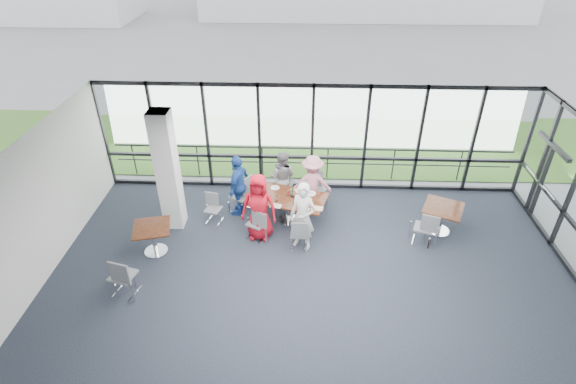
{
  "coord_description": "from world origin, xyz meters",
  "views": [
    {
      "loc": [
        -0.23,
        -6.51,
        7.18
      ],
      "look_at": [
        -0.61,
        2.95,
        1.1
      ],
      "focal_mm": 28.0,
      "sensor_mm": 36.0,
      "label": 1
    }
  ],
  "objects_px": {
    "chair_main_fr": "(317,189)",
    "chair_spare_r": "(424,227)",
    "side_table_left": "(152,231)",
    "diner_near_right": "(303,217)",
    "chair_main_nl": "(257,223)",
    "diner_near_left": "(259,207)",
    "diner_far_right": "(312,183)",
    "side_table_right": "(443,211)",
    "chair_main_end": "(241,196)",
    "diner_far_left": "(282,177)",
    "chair_main_nr": "(299,233)",
    "chair_spare_la": "(123,275)",
    "diner_end": "(239,185)",
    "structural_column": "(168,171)",
    "chair_spare_lb": "(213,209)",
    "main_table": "(288,201)",
    "chair_main_fl": "(285,184)"
  },
  "relations": [
    {
      "from": "main_table",
      "to": "diner_far_right",
      "type": "bearing_deg",
      "value": 60.74
    },
    {
      "from": "chair_main_fr",
      "to": "chair_spare_lb",
      "type": "height_order",
      "value": "chair_main_fr"
    },
    {
      "from": "structural_column",
      "to": "chair_spare_r",
      "type": "distance_m",
      "value": 6.49
    },
    {
      "from": "diner_far_right",
      "to": "chair_spare_la",
      "type": "height_order",
      "value": "diner_far_right"
    },
    {
      "from": "main_table",
      "to": "chair_main_end",
      "type": "distance_m",
      "value": 1.38
    },
    {
      "from": "chair_spare_la",
      "to": "chair_spare_r",
      "type": "relative_size",
      "value": 1.07
    },
    {
      "from": "diner_far_left",
      "to": "chair_spare_la",
      "type": "height_order",
      "value": "diner_far_left"
    },
    {
      "from": "structural_column",
      "to": "chair_spare_la",
      "type": "xyz_separation_m",
      "value": [
        -0.45,
        -2.56,
        -1.1
      ]
    },
    {
      "from": "diner_far_left",
      "to": "chair_main_nr",
      "type": "xyz_separation_m",
      "value": [
        0.52,
        -2.02,
        -0.37
      ]
    },
    {
      "from": "side_table_left",
      "to": "diner_near_right",
      "type": "xyz_separation_m",
      "value": [
        3.58,
        0.37,
        0.26
      ]
    },
    {
      "from": "chair_spare_la",
      "to": "diner_end",
      "type": "bearing_deg",
      "value": 71.24
    },
    {
      "from": "diner_end",
      "to": "chair_spare_r",
      "type": "height_order",
      "value": "diner_end"
    },
    {
      "from": "side_table_right",
      "to": "chair_spare_la",
      "type": "distance_m",
      "value": 7.78
    },
    {
      "from": "side_table_left",
      "to": "chair_main_nr",
      "type": "bearing_deg",
      "value": 5.38
    },
    {
      "from": "diner_near_right",
      "to": "chair_main_fr",
      "type": "relative_size",
      "value": 1.83
    },
    {
      "from": "diner_far_left",
      "to": "chair_main_end",
      "type": "relative_size",
      "value": 1.61
    },
    {
      "from": "side_table_left",
      "to": "diner_end",
      "type": "xyz_separation_m",
      "value": [
        1.85,
        1.75,
        0.24
      ]
    },
    {
      "from": "chair_spare_lb",
      "to": "chair_main_fr",
      "type": "bearing_deg",
      "value": -146.39
    },
    {
      "from": "diner_near_right",
      "to": "chair_main_fl",
      "type": "distance_m",
      "value": 2.24
    },
    {
      "from": "side_table_right",
      "to": "diner_near_left",
      "type": "bearing_deg",
      "value": -175.14
    },
    {
      "from": "main_table",
      "to": "diner_end",
      "type": "relative_size",
      "value": 1.24
    },
    {
      "from": "side_table_right",
      "to": "chair_main_fr",
      "type": "relative_size",
      "value": 1.25
    },
    {
      "from": "chair_main_nl",
      "to": "chair_main_fr",
      "type": "xyz_separation_m",
      "value": [
        1.54,
        1.57,
        0.05
      ]
    },
    {
      "from": "chair_main_fl",
      "to": "chair_spare_r",
      "type": "distance_m",
      "value": 4.0
    },
    {
      "from": "main_table",
      "to": "chair_spare_r",
      "type": "relative_size",
      "value": 2.34
    },
    {
      "from": "diner_near_right",
      "to": "chair_main_end",
      "type": "bearing_deg",
      "value": 163.79
    },
    {
      "from": "diner_far_right",
      "to": "chair_main_nl",
      "type": "bearing_deg",
      "value": 45.98
    },
    {
      "from": "side_table_right",
      "to": "diner_far_right",
      "type": "bearing_deg",
      "value": 164.47
    },
    {
      "from": "side_table_right",
      "to": "chair_main_fr",
      "type": "distance_m",
      "value": 3.36
    },
    {
      "from": "chair_main_fr",
      "to": "chair_spare_lb",
      "type": "bearing_deg",
      "value": 39.47
    },
    {
      "from": "chair_main_fl",
      "to": "chair_main_end",
      "type": "xyz_separation_m",
      "value": [
        -1.16,
        -0.69,
        0.01
      ]
    },
    {
      "from": "diner_near_right",
      "to": "chair_main_nr",
      "type": "bearing_deg",
      "value": -130.82
    },
    {
      "from": "chair_main_fl",
      "to": "chair_main_fr",
      "type": "relative_size",
      "value": 0.99
    },
    {
      "from": "chair_main_end",
      "to": "diner_end",
      "type": "bearing_deg",
      "value": 9.18
    },
    {
      "from": "structural_column",
      "to": "chair_spare_la",
      "type": "distance_m",
      "value": 2.82
    },
    {
      "from": "side_table_right",
      "to": "main_table",
      "type": "bearing_deg",
      "value": 175.45
    },
    {
      "from": "structural_column",
      "to": "chair_main_nl",
      "type": "height_order",
      "value": "structural_column"
    },
    {
      "from": "chair_main_nl",
      "to": "chair_spare_r",
      "type": "relative_size",
      "value": 0.95
    },
    {
      "from": "structural_column",
      "to": "diner_end",
      "type": "xyz_separation_m",
      "value": [
        1.65,
        0.58,
        -0.73
      ]
    },
    {
      "from": "chair_main_fl",
      "to": "chair_main_end",
      "type": "bearing_deg",
      "value": 46.04
    },
    {
      "from": "side_table_left",
      "to": "diner_far_left",
      "type": "distance_m",
      "value": 3.8
    },
    {
      "from": "side_table_right",
      "to": "chair_main_nl",
      "type": "relative_size",
      "value": 1.41
    },
    {
      "from": "chair_main_fr",
      "to": "chair_spare_r",
      "type": "distance_m",
      "value": 3.06
    },
    {
      "from": "structural_column",
      "to": "chair_main_end",
      "type": "bearing_deg",
      "value": 21.09
    },
    {
      "from": "diner_end",
      "to": "main_table",
      "type": "bearing_deg",
      "value": 92.68
    },
    {
      "from": "diner_near_right",
      "to": "diner_far_left",
      "type": "relative_size",
      "value": 1.13
    },
    {
      "from": "chair_spare_lb",
      "to": "chair_spare_la",
      "type": "bearing_deg",
      "value": 76.04
    },
    {
      "from": "diner_near_left",
      "to": "diner_far_right",
      "type": "bearing_deg",
      "value": 51.06
    },
    {
      "from": "chair_main_nl",
      "to": "main_table",
      "type": "bearing_deg",
      "value": 71.96
    },
    {
      "from": "diner_far_left",
      "to": "diner_end",
      "type": "distance_m",
      "value": 1.28
    }
  ]
}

